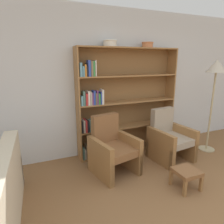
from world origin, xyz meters
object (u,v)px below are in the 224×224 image
object	(u,v)px
bowl_slate	(110,43)
bowl_cream	(148,45)
footstool	(186,173)
bookshelf	(119,105)
armchair_leather	(112,149)
floor_lamp	(216,73)
armchair_cushioned	(169,138)

from	to	relation	value
bowl_slate	bowl_cream	bearing A→B (deg)	0.00
bowl_slate	footstool	bearing A→B (deg)	-68.07
bookshelf	armchair_leather	world-z (taller)	bookshelf
armchair_leather	bowl_slate	bearing A→B (deg)	-120.93
bookshelf	floor_lamp	world-z (taller)	bookshelf
bookshelf	bowl_cream	bearing A→B (deg)	-2.26
bowl_cream	footstool	distance (m)	2.38
bowl_cream	armchair_leather	xyz separation A→B (m)	(-0.98, -0.61, -1.70)
footstool	armchair_leather	bearing A→B (deg)	133.30
bookshelf	armchair_cushioned	world-z (taller)	bookshelf
bowl_cream	floor_lamp	size ratio (longest dim) A/B	0.12
armchair_leather	footstool	size ratio (longest dim) A/B	2.81
floor_lamp	armchair_leather	bearing A→B (deg)	-179.84
bowl_slate	armchair_leather	bearing A→B (deg)	-108.95
bookshelf	footstool	distance (m)	1.70
bowl_cream	armchair_leather	distance (m)	2.06
bowl_slate	bowl_cream	xyz separation A→B (m)	(0.77, 0.00, -0.01)
armchair_cushioned	bowl_slate	bearing A→B (deg)	-39.84
armchair_leather	armchair_cushioned	distance (m)	1.16
armchair_cushioned	footstool	world-z (taller)	armchair_cushioned
bookshelf	armchair_leather	distance (m)	0.95
armchair_leather	bowl_cream	bearing A→B (deg)	-159.94
armchair_leather	armchair_cushioned	bearing A→B (deg)	168.06
bowl_cream	armchair_cushioned	world-z (taller)	bowl_cream
bookshelf	footstool	world-z (taller)	bookshelf
bookshelf	armchair_cushioned	size ratio (longest dim) A/B	2.18
bookshelf	bowl_cream	xyz separation A→B (m)	(0.57, -0.02, 1.14)
bookshelf	floor_lamp	distance (m)	1.95
bowl_slate	bowl_cream	size ratio (longest dim) A/B	1.12
bowl_cream	bookshelf	bearing A→B (deg)	177.74
bookshelf	bowl_slate	distance (m)	1.16
bookshelf	bowl_cream	world-z (taller)	bowl_cream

